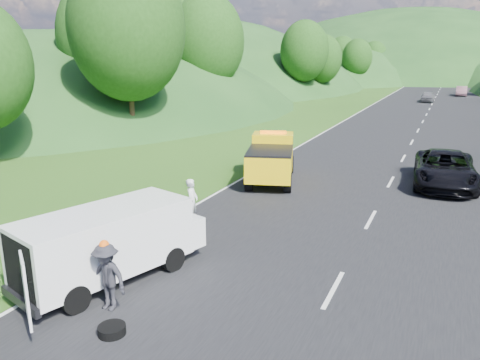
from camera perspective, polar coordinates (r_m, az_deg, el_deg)
The scene contains 14 objects.
ground at distance 15.44m, azimuth 2.07°, elevation -7.92°, with size 320.00×320.00×0.00m, color #38661E.
road_surface at distance 53.58m, azimuth 21.78°, elevation 7.40°, with size 14.00×200.00×0.02m, color black.
tree_line_left at distance 77.37m, azimuth 5.94°, elevation 10.33°, with size 14.00×140.00×14.00m, color #255418, non-canonical shape.
hills_backdrop at distance 148.02m, azimuth 25.18°, elevation 11.15°, with size 201.00×288.60×44.00m, color #2D5B23, non-canonical shape.
tow_truck at distance 22.91m, azimuth 3.85°, elevation 2.65°, with size 3.46×5.79×2.35m.
white_van at distance 13.20m, azimuth -15.51°, elevation -7.12°, with size 4.03×6.20×2.04m.
woman at distance 17.31m, azimuth -5.80°, elevation -5.41°, with size 0.62×0.45×1.70m, color silver.
child at distance 16.65m, azimuth -6.55°, elevation -6.27°, with size 0.49×0.38×1.02m, color tan.
worker at distance 12.25m, azimuth -15.66°, elevation -14.92°, with size 1.09×0.63×1.69m, color #222127.
suitcase at distance 17.82m, azimuth -8.71°, elevation -3.87°, with size 0.38×0.21×0.61m, color brown.
spare_tire at distance 11.27m, azimuth -15.31°, elevation -17.74°, with size 0.62×0.62×0.20m, color black.
passing_suv at distance 24.26m, azimuth 23.52°, elevation -0.67°, with size 2.70×5.87×1.63m, color black.
dist_car_a at distance 68.76m, azimuth 21.86°, elevation 8.81°, with size 1.66×4.12×1.40m, color #55555A.
dist_car_b at distance 81.72m, azimuth 25.32°, elevation 9.25°, with size 1.55×4.46×1.47m, color #704A56.
Camera 1 is at (5.34, -13.20, 5.97)m, focal length 35.00 mm.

